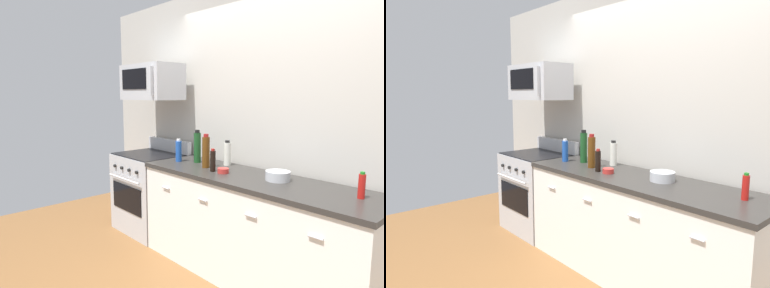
% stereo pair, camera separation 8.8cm
% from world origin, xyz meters
% --- Properties ---
extents(ground_plane, '(6.37, 6.37, 0.00)m').
position_xyz_m(ground_plane, '(0.00, 0.00, 0.00)').
color(ground_plane, brown).
extents(back_wall, '(5.31, 0.10, 2.70)m').
position_xyz_m(back_wall, '(0.00, 0.41, 1.35)').
color(back_wall, '#B7B2A8').
rests_on(back_wall, ground_plane).
extents(counter_unit, '(2.22, 0.66, 0.92)m').
position_xyz_m(counter_unit, '(0.00, -0.00, 0.46)').
color(counter_unit, white).
rests_on(counter_unit, ground_plane).
extents(range_oven, '(0.76, 0.69, 1.07)m').
position_xyz_m(range_oven, '(-1.48, 0.00, 0.47)').
color(range_oven, '#B7BABF').
rests_on(range_oven, ground_plane).
extents(microwave, '(0.74, 0.44, 0.40)m').
position_xyz_m(microwave, '(-1.48, 0.05, 1.75)').
color(microwave, '#B7BABF').
extents(bottle_soy_sauce_dark, '(0.05, 0.05, 0.21)m').
position_xyz_m(bottle_soy_sauce_dark, '(-0.36, -0.09, 1.02)').
color(bottle_soy_sauce_dark, black).
rests_on(bottle_soy_sauce_dark, countertop_slab).
extents(bottle_soda_blue, '(0.06, 0.06, 0.24)m').
position_xyz_m(bottle_soda_blue, '(-0.92, -0.03, 1.03)').
color(bottle_soda_blue, '#1E4CA5').
rests_on(bottle_soda_blue, countertop_slab).
extents(bottle_vinegar_white, '(0.07, 0.07, 0.25)m').
position_xyz_m(bottle_vinegar_white, '(-0.45, 0.21, 1.04)').
color(bottle_vinegar_white, silver).
rests_on(bottle_vinegar_white, countertop_slab).
extents(bottle_wine_amber, '(0.07, 0.07, 0.32)m').
position_xyz_m(bottle_wine_amber, '(-0.52, -0.03, 1.07)').
color(bottle_wine_amber, '#59330F').
rests_on(bottle_wine_amber, countertop_slab).
extents(bottle_wine_green, '(0.07, 0.07, 0.34)m').
position_xyz_m(bottle_wine_green, '(-0.75, 0.08, 1.08)').
color(bottle_wine_green, '#19471E').
rests_on(bottle_wine_green, countertop_slab).
extents(bottle_hot_sauce_red, '(0.05, 0.05, 0.18)m').
position_xyz_m(bottle_hot_sauce_red, '(0.87, 0.07, 1.01)').
color(bottle_hot_sauce_red, '#B21914').
rests_on(bottle_hot_sauce_red, countertop_slab).
extents(bowl_red_small, '(0.10, 0.10, 0.04)m').
position_xyz_m(bowl_red_small, '(-0.25, -0.07, 0.94)').
color(bowl_red_small, '#B72D28').
rests_on(bowl_red_small, countertop_slab).
extents(bowl_steel_prep, '(0.20, 0.20, 0.08)m').
position_xyz_m(bowl_steel_prep, '(0.22, 0.06, 0.96)').
color(bowl_steel_prep, '#B2B5BA').
rests_on(bowl_steel_prep, countertop_slab).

